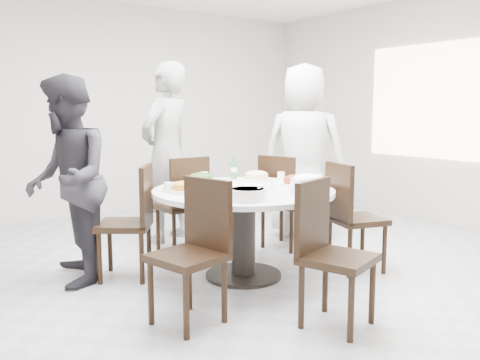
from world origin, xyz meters
TOP-DOWN VIEW (x-y plane):
  - floor at (0.00, 0.00)m, footprint 6.00×6.00m
  - wall_back at (0.00, 3.00)m, footprint 6.00×0.01m
  - wall_right at (3.00, 0.00)m, footprint 0.01×6.00m
  - window at (2.98, 0.00)m, footprint 0.04×2.20m
  - dining_table at (-0.18, -0.23)m, footprint 1.50×1.50m
  - chair_ne at (0.72, 0.28)m, footprint 0.52×0.52m
  - chair_n at (-0.22, 0.78)m, footprint 0.42×0.42m
  - chair_nw at (-1.00, 0.33)m, footprint 0.59×0.59m
  - chair_sw at (-1.03, -0.78)m, footprint 0.50×0.50m
  - chair_s at (-0.26, -1.38)m, footprint 0.53×0.53m
  - chair_se at (0.73, -0.65)m, footprint 0.52×0.52m
  - diner_right at (1.17, 0.52)m, footprint 1.02×1.10m
  - diner_middle at (-0.13, 1.24)m, footprint 0.82×0.70m
  - diner_left at (-1.41, 0.47)m, footprint 0.83×0.96m
  - dish_greens at (-0.30, 0.25)m, footprint 0.27×0.27m
  - dish_pale at (0.19, 0.08)m, footprint 0.27×0.27m
  - dish_orange at (-0.67, -0.10)m, footprint 0.24×0.24m
  - dish_redbrown at (0.29, -0.36)m, footprint 0.29×0.29m
  - dish_tofu at (-0.64, -0.42)m, footprint 0.27×0.27m
  - rice_bowl at (0.11, -0.67)m, footprint 0.27×0.27m
  - soup_bowl at (-0.46, -0.66)m, footprint 0.28×0.28m
  - beverage_bottle at (0.10, 0.32)m, footprint 0.06×0.06m
  - tea_cups at (-0.20, 0.39)m, footprint 0.07×0.07m
  - chopsticks at (-0.17, 0.44)m, footprint 0.24×0.04m

SIDE VIEW (x-z plane):
  - floor at x=0.00m, z-range -0.01..0.01m
  - dining_table at x=-0.18m, z-range 0.00..0.75m
  - chair_ne at x=0.72m, z-range 0.00..0.95m
  - chair_n at x=-0.22m, z-range 0.00..0.95m
  - chair_nw at x=-1.00m, z-range 0.00..0.95m
  - chair_sw at x=-1.03m, z-range 0.00..0.95m
  - chair_s at x=-0.26m, z-range 0.00..0.95m
  - chair_se at x=0.73m, z-range 0.00..0.95m
  - chopsticks at x=-0.17m, z-range 0.75..0.76m
  - dish_orange at x=-0.67m, z-range 0.75..0.81m
  - dish_greens at x=-0.30m, z-range 0.75..0.82m
  - dish_tofu at x=-0.64m, z-range 0.75..0.82m
  - dish_redbrown at x=0.29m, z-range 0.75..0.82m
  - dish_pale at x=0.19m, z-range 0.75..0.82m
  - tea_cups at x=-0.20m, z-range 0.75..0.83m
  - soup_bowl at x=-0.46m, z-range 0.75..0.84m
  - rice_bowl at x=0.11m, z-range 0.75..0.86m
  - diner_left at x=-1.41m, z-range 0.00..1.68m
  - beverage_bottle at x=0.10m, z-range 0.75..0.96m
  - diner_right at x=1.17m, z-range 0.00..1.89m
  - diner_middle at x=-0.13m, z-range 0.00..1.90m
  - wall_back at x=0.00m, z-range 0.00..2.80m
  - wall_right at x=3.00m, z-range 0.00..2.80m
  - window at x=2.98m, z-range 0.80..2.20m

